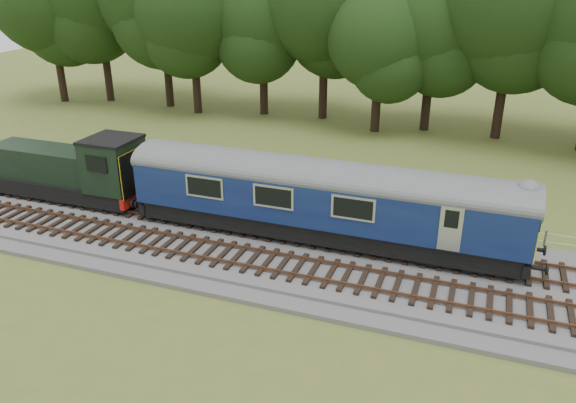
% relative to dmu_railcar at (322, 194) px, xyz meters
% --- Properties ---
extents(ground, '(120.00, 120.00, 0.00)m').
position_rel_dmu_railcar_xyz_m(ground, '(-2.18, -1.40, -2.61)').
color(ground, '#576C27').
rests_on(ground, ground).
extents(ballast, '(70.00, 7.00, 0.35)m').
position_rel_dmu_railcar_xyz_m(ballast, '(-2.18, -1.40, -2.43)').
color(ballast, '#4C4C4F').
rests_on(ballast, ground).
extents(track_north, '(67.20, 2.40, 0.21)m').
position_rel_dmu_railcar_xyz_m(track_north, '(-2.18, -0.00, -2.19)').
color(track_north, black).
rests_on(track_north, ballast).
extents(track_south, '(67.20, 2.40, 0.21)m').
position_rel_dmu_railcar_xyz_m(track_south, '(-2.18, -3.00, -2.19)').
color(track_south, black).
rests_on(track_south, ballast).
extents(fence, '(64.00, 0.12, 1.00)m').
position_rel_dmu_railcar_xyz_m(fence, '(-2.18, 3.10, -2.61)').
color(fence, '#6B6054').
rests_on(fence, ground).
extents(tree_line, '(70.00, 8.00, 18.00)m').
position_rel_dmu_railcar_xyz_m(tree_line, '(-2.18, 20.60, -2.61)').
color(tree_line, black).
rests_on(tree_line, ground).
extents(dmu_railcar, '(18.05, 2.86, 3.88)m').
position_rel_dmu_railcar_xyz_m(dmu_railcar, '(0.00, 0.00, 0.00)').
color(dmu_railcar, black).
rests_on(dmu_railcar, ground).
extents(shunter_loco, '(8.91, 2.60, 3.38)m').
position_rel_dmu_railcar_xyz_m(shunter_loco, '(-13.93, 0.00, -0.63)').
color(shunter_loco, black).
rests_on(shunter_loco, ground).
extents(worker, '(0.69, 0.48, 1.80)m').
position_rel_dmu_railcar_xyz_m(worker, '(-8.81, -0.69, -1.36)').
color(worker, orange).
rests_on(worker, ballast).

